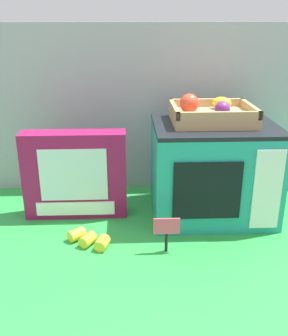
{
  "coord_description": "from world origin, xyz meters",
  "views": [
    {
      "loc": [
        -0.06,
        -1.09,
        0.59
      ],
      "look_at": [
        -0.01,
        0.03,
        0.15
      ],
      "focal_mm": 41.92,
      "sensor_mm": 36.0,
      "label": 1
    }
  ],
  "objects_px": {
    "toy_microwave": "(212,170)",
    "cookie_set_box": "(75,175)",
    "food_groups_crate": "(211,114)",
    "price_sign": "(167,230)",
    "loose_toy_banana": "(89,239)"
  },
  "relations": [
    {
      "from": "price_sign",
      "to": "loose_toy_banana",
      "type": "relative_size",
      "value": 0.81
    },
    {
      "from": "toy_microwave",
      "to": "cookie_set_box",
      "type": "bearing_deg",
      "value": 179.72
    },
    {
      "from": "toy_microwave",
      "to": "loose_toy_banana",
      "type": "bearing_deg",
      "value": -154.46
    },
    {
      "from": "toy_microwave",
      "to": "loose_toy_banana",
      "type": "distance_m",
      "value": 0.43
    },
    {
      "from": "food_groups_crate",
      "to": "loose_toy_banana",
      "type": "bearing_deg",
      "value": -151.54
    },
    {
      "from": "cookie_set_box",
      "to": "price_sign",
      "type": "bearing_deg",
      "value": -40.79
    },
    {
      "from": "loose_toy_banana",
      "to": "toy_microwave",
      "type": "bearing_deg",
      "value": 25.54
    },
    {
      "from": "price_sign",
      "to": "loose_toy_banana",
      "type": "xyz_separation_m",
      "value": [
        -0.21,
        0.05,
        -0.05
      ]
    },
    {
      "from": "toy_microwave",
      "to": "loose_toy_banana",
      "type": "height_order",
      "value": "toy_microwave"
    },
    {
      "from": "food_groups_crate",
      "to": "cookie_set_box",
      "type": "bearing_deg",
      "value": -177.9
    },
    {
      "from": "toy_microwave",
      "to": "cookie_set_box",
      "type": "relative_size",
      "value": 1.16
    },
    {
      "from": "food_groups_crate",
      "to": "price_sign",
      "type": "relative_size",
      "value": 2.4
    },
    {
      "from": "cookie_set_box",
      "to": "price_sign",
      "type": "distance_m",
      "value": 0.35
    },
    {
      "from": "toy_microwave",
      "to": "price_sign",
      "type": "xyz_separation_m",
      "value": [
        -0.16,
        -0.22,
        -0.08
      ]
    },
    {
      "from": "cookie_set_box",
      "to": "loose_toy_banana",
      "type": "bearing_deg",
      "value": -74.01
    }
  ]
}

